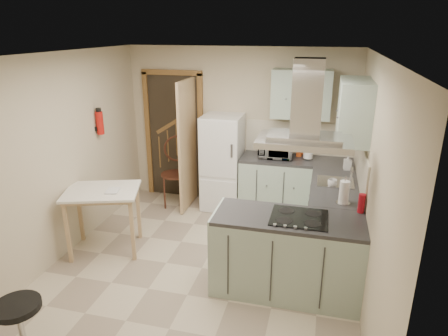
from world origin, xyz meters
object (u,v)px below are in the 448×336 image
(microwave, at_px, (276,148))
(extractor_hood, at_px, (304,141))
(fridge, at_px, (223,162))
(drop_leaf_table, at_px, (105,220))
(stool, at_px, (21,329))
(peninsula, at_px, (287,255))
(bentwood_chair, at_px, (175,175))

(microwave, bearing_deg, extractor_hood, -78.15)
(fridge, relative_size, drop_leaf_table, 1.67)
(drop_leaf_table, distance_m, microwave, 2.66)
(microwave, bearing_deg, stool, -119.07)
(drop_leaf_table, bearing_deg, microwave, 22.66)
(peninsula, distance_m, drop_leaf_table, 2.38)
(fridge, xyz_separation_m, microwave, (0.83, 0.00, 0.29))
(extractor_hood, xyz_separation_m, microwave, (-0.50, 1.98, -0.68))
(fridge, relative_size, peninsula, 0.97)
(peninsula, height_order, drop_leaf_table, peninsula)
(extractor_hood, xyz_separation_m, drop_leaf_table, (-2.46, 0.30, -1.30))
(bentwood_chair, height_order, stool, bentwood_chair)
(fridge, xyz_separation_m, bentwood_chair, (-0.78, -0.09, -0.24))
(extractor_hood, relative_size, microwave, 1.79)
(peninsula, bearing_deg, stool, -145.37)
(peninsula, relative_size, extractor_hood, 1.72)
(bentwood_chair, distance_m, microwave, 1.69)
(fridge, height_order, bentwood_chair, fridge)
(peninsula, bearing_deg, drop_leaf_table, 172.74)
(bentwood_chair, xyz_separation_m, microwave, (1.60, 0.09, 0.53))
(fridge, bearing_deg, microwave, 0.29)
(stool, bearing_deg, drop_leaf_table, 96.39)
(fridge, distance_m, drop_leaf_table, 2.05)
(peninsula, relative_size, drop_leaf_table, 1.73)
(peninsula, height_order, bentwood_chair, bentwood_chair)
(extractor_hood, distance_m, microwave, 2.16)
(extractor_hood, height_order, bentwood_chair, extractor_hood)
(extractor_hood, distance_m, stool, 3.07)
(bentwood_chair, bearing_deg, extractor_hood, -65.28)
(fridge, height_order, drop_leaf_table, fridge)
(drop_leaf_table, bearing_deg, bentwood_chair, 59.41)
(peninsula, relative_size, microwave, 3.08)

